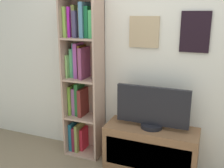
% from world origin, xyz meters
% --- Properties ---
extents(back_wall, '(4.80, 0.08, 2.59)m').
position_xyz_m(back_wall, '(0.00, 1.13, 1.29)').
color(back_wall, silver).
rests_on(back_wall, ground).
extents(bookshelf, '(0.41, 0.28, 1.81)m').
position_xyz_m(bookshelf, '(-0.71, 0.99, 0.95)').
color(bookshelf, tan).
rests_on(bookshelf, ground).
extents(tv_stand, '(0.94, 0.36, 0.47)m').
position_xyz_m(tv_stand, '(0.12, 0.91, 0.24)').
color(tv_stand, brown).
rests_on(tv_stand, ground).
extents(television, '(0.73, 0.22, 0.43)m').
position_xyz_m(television, '(0.12, 0.92, 0.68)').
color(television, black).
rests_on(television, tv_stand).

